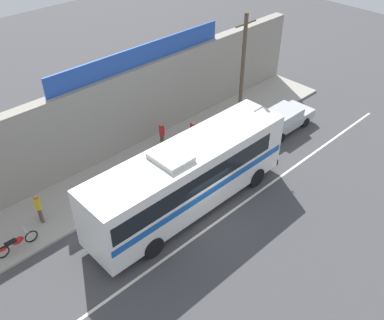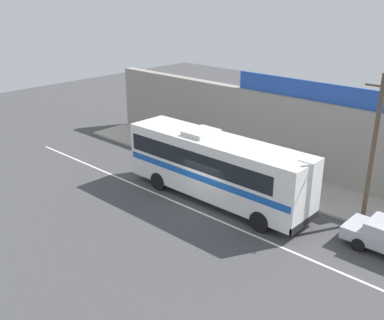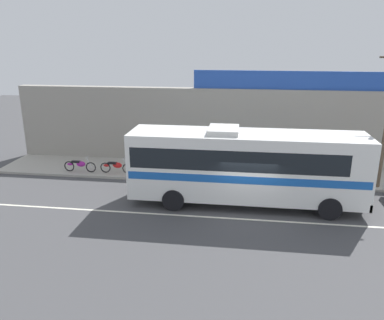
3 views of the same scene
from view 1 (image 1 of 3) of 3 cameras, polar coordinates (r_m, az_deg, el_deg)
The scene contains 12 objects.
ground_plane at distance 21.44m, azimuth 1.54°, elevation -7.23°, with size 70.00×70.00×0.00m, color #444447.
sidewalk_slab at distance 24.43m, azimuth -7.10°, elevation -0.92°, with size 30.00×3.60×0.14m, color #A8A399.
storefront_facade at distance 24.62m, azimuth -10.60°, elevation 5.61°, with size 30.00×0.70×4.80m, color gray.
storefront_billboard at distance 24.47m, azimuth -6.78°, elevation 13.56°, with size 11.62×0.12×1.10m, color #234CAD.
road_center_stripe at distance 21.05m, azimuth 3.09°, elevation -8.31°, with size 30.00×0.14×0.01m, color silver.
intercity_bus at distance 20.47m, azimuth -0.57°, elevation -2.03°, with size 11.04×2.67×3.78m.
parked_car at distance 27.82m, azimuth 11.90°, elevation 5.33°, with size 4.45×1.90×1.37m.
utility_pole at distance 25.66m, azimuth 6.63°, elevation 11.24°, with size 1.60×0.22×7.32m.
motorcycle_red at distance 20.89m, azimuth -22.21°, elevation -10.08°, with size 1.96×0.56×0.94m.
pedestrian_by_curb at distance 21.48m, azimuth -19.65°, elevation -5.73°, with size 0.30×0.48×1.70m.
pedestrian_far_right at distance 25.37m, azimuth -3.99°, elevation 3.60°, with size 0.30×0.48×1.58m.
pedestrian_far_left at distance 25.23m, azimuth 0.13°, elevation 3.78°, with size 0.30×0.48×1.73m.
Camera 1 is at (-11.07, -10.76, 14.89)m, focal length 40.43 mm.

